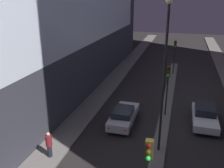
% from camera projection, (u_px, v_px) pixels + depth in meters
% --- Properties ---
extents(median_strip, '(0.95, 31.29, 0.11)m').
position_uv_depth(median_strip, '(167.00, 105.00, 23.95)').
color(median_strip, '#66605B').
rests_on(median_strip, ground).
extents(traffic_light_near, '(0.32, 0.42, 4.41)m').
position_uv_depth(traffic_light_near, '(148.00, 165.00, 10.32)').
color(traffic_light_near, black).
rests_on(traffic_light_near, median_strip).
extents(traffic_light_mid, '(0.32, 0.42, 4.41)m').
position_uv_depth(traffic_light_mid, '(168.00, 80.00, 20.64)').
color(traffic_light_mid, black).
rests_on(traffic_light_mid, median_strip).
extents(traffic_light_far, '(0.32, 0.42, 4.41)m').
position_uv_depth(traffic_light_far, '(175.00, 50.00, 31.96)').
color(traffic_light_far, black).
rests_on(traffic_light_far, median_strip).
extents(street_lamp, '(0.46, 0.46, 9.86)m').
position_uv_depth(street_lamp, '(165.00, 61.00, 14.79)').
color(street_lamp, black).
rests_on(street_lamp, median_strip).
extents(car_left_lane, '(1.76, 4.50, 1.44)m').
position_uv_depth(car_left_lane, '(124.00, 116.00, 20.23)').
color(car_left_lane, '#B2B2B7').
rests_on(car_left_lane, ground).
extents(car_right_lane, '(1.88, 4.54, 1.44)m').
position_uv_depth(car_right_lane, '(205.00, 115.00, 20.28)').
color(car_right_lane, silver).
rests_on(car_right_lane, ground).
extents(pedestrian_on_left_sidewalk, '(0.41, 0.41, 1.75)m').
position_uv_depth(pedestrian_on_left_sidewalk, '(49.00, 144.00, 15.82)').
color(pedestrian_on_left_sidewalk, black).
rests_on(pedestrian_on_left_sidewalk, sidewalk_left).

